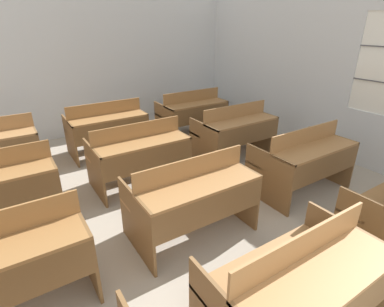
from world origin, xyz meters
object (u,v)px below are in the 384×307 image
bench_second_right (304,159)px  bench_back_center (107,127)px  bench_front_center (300,283)px  bench_second_center (192,196)px  bench_third_right (235,130)px  bench_back_right (192,112)px  wastepaper_bin (219,109)px  bench_third_center (139,153)px

bench_second_right → bench_back_center: size_ratio=1.00×
bench_front_center → bench_second_center: same height
bench_back_center → bench_front_center: bearing=-89.6°
bench_second_center → bench_third_right: size_ratio=1.00×
bench_second_center → bench_back_center: bearing=90.4°
bench_back_right → wastepaper_bin: 1.48m
wastepaper_bin → bench_second_center: bearing=-131.1°
bench_second_center → bench_back_center: same height
bench_front_center → wastepaper_bin: (2.99, 4.80, -0.28)m
bench_front_center → wastepaper_bin: bench_front_center is taller
bench_third_center → bench_third_right: size_ratio=1.00×
bench_second_center → bench_back_right: bearing=57.1°
bench_front_center → bench_second_center: 1.37m
bench_second_center → wastepaper_bin: bearing=48.9°
bench_front_center → bench_back_center: size_ratio=1.00×
bench_front_center → bench_second_right: size_ratio=1.00×
bench_third_center → wastepaper_bin: bench_third_center is taller
bench_front_center → wastepaper_bin: bearing=58.1°
bench_second_right → bench_third_center: 2.25m
bench_third_center → bench_back_center: size_ratio=1.00×
bench_third_center → wastepaper_bin: (3.01, 2.08, -0.28)m
bench_third_right → bench_back_right: same height
bench_front_center → bench_back_right: 4.42m
bench_back_center → bench_second_center: bearing=-89.6°
bench_front_center → bench_third_right: bearing=57.6°
bench_third_center → wastepaper_bin: size_ratio=3.22×
bench_second_right → bench_back_right: size_ratio=1.00×
bench_back_center → bench_back_right: same height
bench_second_center → bench_back_right: 3.21m
bench_second_center → bench_back_center: (-0.02, 2.72, 0.00)m
bench_third_center → bench_back_right: 2.21m
bench_third_right → bench_back_right: 1.33m
bench_front_center → bench_back_center: bearing=90.4°
bench_back_center → wastepaper_bin: size_ratio=3.22×
bench_second_center → bench_third_center: bearing=90.5°
bench_second_center → bench_back_center: size_ratio=1.00×
bench_second_center → wastepaper_bin: size_ratio=3.22×
bench_third_center → bench_back_right: same height
bench_second_right → bench_front_center: bearing=-142.5°
bench_second_right → bench_second_center: bearing=179.2°
bench_front_center → bench_back_right: size_ratio=1.00×
bench_front_center → bench_second_center: (-0.01, 1.37, 0.00)m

